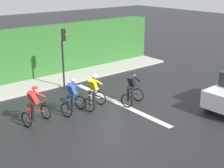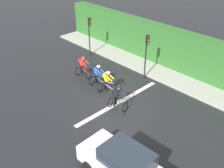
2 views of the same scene
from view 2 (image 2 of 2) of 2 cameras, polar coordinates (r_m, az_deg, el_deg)
ground_plane at (r=17.02m, az=0.88°, el=-3.54°), size 80.00×80.00×0.00m
sidewalk_kerb at (r=21.56m, az=7.17°, el=4.30°), size 2.80×19.91×0.12m
stone_wall_low at (r=22.10m, az=8.72°, el=5.57°), size 0.44×19.91×0.61m
hedge_wall at (r=21.83m, az=9.47°, el=8.71°), size 1.10×19.91×3.07m
road_marking_stop_line at (r=16.85m, az=1.56°, el=-3.93°), size 7.00×0.30×0.01m
cyclist_lead at (r=19.42m, az=-6.30°, el=3.66°), size 0.89×1.20×1.66m
cyclist_second at (r=18.11m, az=-3.12°, el=1.67°), size 0.99×1.24×1.66m
cyclist_mid at (r=17.32m, az=-1.10°, el=0.25°), size 1.03×1.25×1.66m
cyclist_fourth at (r=15.81m, az=1.17°, el=-3.04°), size 0.94×1.22×1.66m
car_white at (r=11.81m, az=2.43°, el=-16.94°), size 2.01×4.16×1.76m
traffic_light_near_crossing at (r=18.61m, az=7.45°, el=7.19°), size 0.25×0.31×3.34m
traffic_light_far_junction at (r=22.24m, az=-4.87°, el=11.34°), size 0.23×0.31×3.34m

